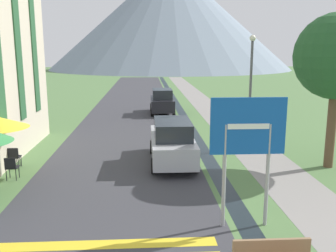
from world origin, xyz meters
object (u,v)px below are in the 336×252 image
object	(u,v)px
road_sign	(248,140)
cafe_chair_far_right	(14,156)
cafe_chair_middle	(11,166)
streetlamp	(251,83)
cafe_chair_far_left	(13,156)
parked_car_far	(162,101)
parked_car_near	(172,141)

from	to	relation	value
road_sign	cafe_chair_far_right	size ratio (longest dim) A/B	4.08
road_sign	cafe_chair_middle	bearing A→B (deg)	151.47
cafe_chair_far_right	streetlamp	size ratio (longest dim) A/B	0.16
cafe_chair_far_left	parked_car_far	bearing A→B (deg)	52.69
cafe_chair_middle	parked_car_far	bearing A→B (deg)	79.20
parked_car_near	parked_car_far	distance (m)	12.33
parked_car_near	parked_car_far	bearing A→B (deg)	89.38
road_sign	parked_car_near	distance (m)	6.20
cafe_chair_middle	streetlamp	world-z (taller)	streetlamp
road_sign	streetlamp	xyz separation A→B (m)	(2.24, 7.82, 0.76)
parked_car_far	cafe_chair_far_left	bearing A→B (deg)	-117.12
parked_car_far	cafe_chair_far_left	distance (m)	14.27
cafe_chair_middle	parked_car_near	bearing A→B (deg)	29.10
streetlamp	parked_car_far	bearing A→B (deg)	109.34
cafe_chair_middle	cafe_chair_far_right	distance (m)	1.42
cafe_chair_far_left	cafe_chair_far_right	size ratio (longest dim) A/B	1.00
road_sign	cafe_chair_far_left	xyz separation A→B (m)	(-7.89, 5.46, -1.85)
parked_car_far	cafe_chair_far_right	xyz separation A→B (m)	(-6.44, -12.72, -0.39)
parked_car_near	cafe_chair_far_left	size ratio (longest dim) A/B	5.33
cafe_chair_far_left	cafe_chair_middle	bearing A→B (deg)	-83.40
parked_car_far	cafe_chair_far_left	size ratio (longest dim) A/B	4.48
cafe_chair_far_left	streetlamp	world-z (taller)	streetlamp
cafe_chair_middle	streetlamp	xyz separation A→B (m)	(9.71, 3.76, 2.61)
parked_car_near	cafe_chair_middle	xyz separation A→B (m)	(-5.94, -1.77, -0.40)
parked_car_near	streetlamp	bearing A→B (deg)	27.85
road_sign	cafe_chair_far_right	distance (m)	9.70
road_sign	parked_car_far	size ratio (longest dim) A/B	0.91
cafe_chair_far_right	streetlamp	world-z (taller)	streetlamp
parked_car_far	streetlamp	xyz separation A→B (m)	(3.63, -10.34, 2.22)
parked_car_near	cafe_chair_far_left	distance (m)	6.39
parked_car_far	cafe_chair_far_left	world-z (taller)	parked_car_far
parked_car_near	cafe_chair_middle	distance (m)	6.21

